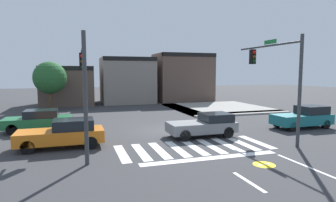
{
  "coord_description": "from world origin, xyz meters",
  "views": [
    {
      "loc": [
        -5.82,
        -18.06,
        3.94
      ],
      "look_at": [
        0.22,
        0.74,
        1.96
      ],
      "focal_mm": 30.35,
      "sensor_mm": 36.0,
      "label": 1
    }
  ],
  "objects_px": {
    "traffic_signal_southeast": "(276,69)",
    "car_gray": "(204,125)",
    "car_orange": "(64,133)",
    "traffic_signal_southwest": "(84,74)",
    "car_green": "(39,120)",
    "car_teal": "(304,117)",
    "roadside_tree": "(50,78)"
  },
  "relations": [
    {
      "from": "car_gray",
      "to": "car_green",
      "type": "xyz_separation_m",
      "value": [
        -9.9,
        4.82,
        0.03
      ]
    },
    {
      "from": "roadside_tree",
      "to": "car_gray",
      "type": "bearing_deg",
      "value": -58.23
    },
    {
      "from": "car_orange",
      "to": "roadside_tree",
      "type": "relative_size",
      "value": 0.86
    },
    {
      "from": "car_gray",
      "to": "traffic_signal_southwest",
      "type": "bearing_deg",
      "value": 12.59
    },
    {
      "from": "car_gray",
      "to": "car_green",
      "type": "distance_m",
      "value": 11.01
    },
    {
      "from": "traffic_signal_southeast",
      "to": "roadside_tree",
      "type": "xyz_separation_m",
      "value": [
        -13.77,
        18.13,
        -0.78
      ]
    },
    {
      "from": "traffic_signal_southeast",
      "to": "car_orange",
      "type": "xyz_separation_m",
      "value": [
        -11.82,
        1.73,
        -3.41
      ]
    },
    {
      "from": "traffic_signal_southeast",
      "to": "car_orange",
      "type": "height_order",
      "value": "traffic_signal_southeast"
    },
    {
      "from": "traffic_signal_southwest",
      "to": "car_green",
      "type": "bearing_deg",
      "value": 23.61
    },
    {
      "from": "traffic_signal_southeast",
      "to": "roadside_tree",
      "type": "bearing_deg",
      "value": 37.21
    },
    {
      "from": "traffic_signal_southwest",
      "to": "car_teal",
      "type": "distance_m",
      "value": 15.42
    },
    {
      "from": "traffic_signal_southeast",
      "to": "car_gray",
      "type": "height_order",
      "value": "traffic_signal_southeast"
    },
    {
      "from": "car_gray",
      "to": "car_orange",
      "type": "bearing_deg",
      "value": 0.67
    },
    {
      "from": "traffic_signal_southwest",
      "to": "roadside_tree",
      "type": "relative_size",
      "value": 1.11
    },
    {
      "from": "car_gray",
      "to": "car_teal",
      "type": "distance_m",
      "value": 7.9
    },
    {
      "from": "car_teal",
      "to": "roadside_tree",
      "type": "distance_m",
      "value": 24.22
    },
    {
      "from": "car_teal",
      "to": "car_orange",
      "type": "relative_size",
      "value": 0.96
    },
    {
      "from": "traffic_signal_southeast",
      "to": "car_teal",
      "type": "bearing_deg",
      "value": -63.32
    },
    {
      "from": "car_green",
      "to": "car_orange",
      "type": "bearing_deg",
      "value": -70.4
    },
    {
      "from": "car_orange",
      "to": "car_gray",
      "type": "bearing_deg",
      "value": -179.33
    },
    {
      "from": "car_green",
      "to": "traffic_signal_southwest",
      "type": "bearing_deg",
      "value": -66.39
    },
    {
      "from": "car_gray",
      "to": "car_teal",
      "type": "xyz_separation_m",
      "value": [
        7.89,
        0.3,
        0.06
      ]
    },
    {
      "from": "traffic_signal_southwest",
      "to": "roadside_tree",
      "type": "xyz_separation_m",
      "value": [
        -3.0,
        17.9,
        -0.49
      ]
    },
    {
      "from": "traffic_signal_southeast",
      "to": "car_gray",
      "type": "relative_size",
      "value": 1.44
    },
    {
      "from": "car_gray",
      "to": "car_green",
      "type": "bearing_deg",
      "value": -25.96
    },
    {
      "from": "car_green",
      "to": "car_orange",
      "type": "height_order",
      "value": "car_orange"
    },
    {
      "from": "roadside_tree",
      "to": "traffic_signal_southwest",
      "type": "bearing_deg",
      "value": -80.48
    },
    {
      "from": "traffic_signal_southwest",
      "to": "car_orange",
      "type": "height_order",
      "value": "traffic_signal_southwest"
    },
    {
      "from": "car_orange",
      "to": "traffic_signal_southwest",
      "type": "bearing_deg",
      "value": 125.16
    },
    {
      "from": "traffic_signal_southeast",
      "to": "car_gray",
      "type": "distance_m",
      "value": 5.35
    },
    {
      "from": "traffic_signal_southwest",
      "to": "car_gray",
      "type": "bearing_deg",
      "value": -77.41
    },
    {
      "from": "car_orange",
      "to": "car_green",
      "type": "bearing_deg",
      "value": -70.4
    }
  ]
}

